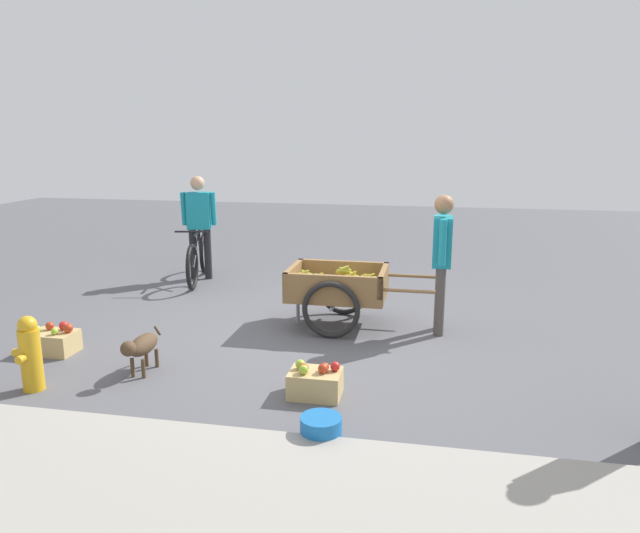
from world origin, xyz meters
The scene contains 10 objects.
ground_plane centered at (0.00, 0.00, 0.00)m, with size 24.00×24.00×0.00m, color #56565B.
fruit_cart centered at (-0.28, -0.40, 0.44)m, with size 1.65×0.94×0.70m.
vendor_person centered at (-1.42, -0.39, 0.92)m, with size 0.21×0.57×1.54m.
bicycle centered at (2.11, -2.07, 0.35)m, with size 0.51×1.64×0.85m.
cyclist_person centered at (2.14, -2.22, 0.93)m, with size 0.51×0.26×1.56m.
dog centered at (1.28, 1.33, 0.27)m, with size 0.18×0.67×0.40m.
fire_hydrant centered at (2.05, 1.83, 0.33)m, with size 0.25×0.25×0.67m.
plastic_bucket centered at (-0.59, 2.29, 0.11)m, with size 0.30×0.30×0.23m, color #1966B2.
apple_crate centered at (2.42, 1.00, 0.12)m, with size 0.44×0.32×0.32m.
mixed_fruit_crate centered at (-0.38, 1.49, 0.12)m, with size 0.44×0.32×0.30m.
Camera 1 is at (-1.30, 6.04, 2.19)m, focal length 33.04 mm.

